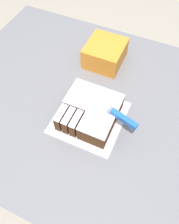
{
  "coord_description": "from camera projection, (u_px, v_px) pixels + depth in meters",
  "views": [
    {
      "loc": [
        0.25,
        -0.54,
        1.73
      ],
      "look_at": [
        0.04,
        -0.08,
        0.94
      ],
      "focal_mm": 35.0,
      "sensor_mm": 36.0,
      "label": 1
    }
  ],
  "objects": [
    {
      "name": "ground_plane",
      "position": [
        89.0,
        165.0,
        1.78
      ],
      "size": [
        8.0,
        8.0,
        0.0
      ],
      "primitive_type": "plane",
      "color": "#9E9384"
    },
    {
      "name": "knife",
      "position": [
        116.0,
        114.0,
        0.87
      ],
      "size": [
        0.32,
        0.11,
        0.02
      ],
      "rotation": [
        0.0,
        0.0,
        2.87
      ],
      "color": "silver",
      "rests_on": "cake"
    },
    {
      "name": "storage_box",
      "position": [
        105.0,
        53.0,
        1.12
      ],
      "size": [
        0.19,
        0.2,
        0.11
      ],
      "color": "orange",
      "rests_on": "countertop"
    },
    {
      "name": "cake_board",
      "position": [
        90.0,
        117.0,
        0.98
      ],
      "size": [
        0.29,
        0.3,
        0.01
      ],
      "color": "silver",
      "rests_on": "countertop"
    },
    {
      "name": "countertop",
      "position": [
        88.0,
        142.0,
        1.4
      ],
      "size": [
        1.4,
        1.1,
        0.89
      ],
      "color": "slate",
      "rests_on": "ground_plane"
    },
    {
      "name": "cake",
      "position": [
        91.0,
        112.0,
        0.94
      ],
      "size": [
        0.23,
        0.24,
        0.08
      ],
      "color": "#472814",
      "rests_on": "cake_board"
    }
  ]
}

